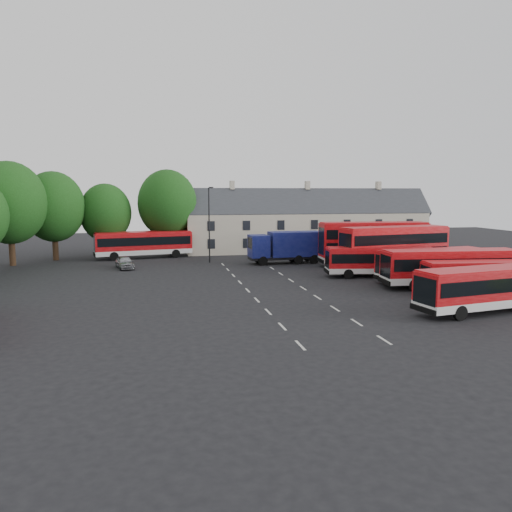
# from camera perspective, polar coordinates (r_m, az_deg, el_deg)

# --- Properties ---
(ground) EXTENTS (140.00, 140.00, 0.00)m
(ground) POSITION_cam_1_polar(r_m,az_deg,el_deg) (41.30, -0.46, -4.47)
(ground) COLOR black
(ground) RESTS_ON ground
(lane_markings) EXTENTS (5.15, 33.80, 0.01)m
(lane_markings) POSITION_cam_1_polar(r_m,az_deg,el_deg) (43.74, 2.26, -3.81)
(lane_markings) COLOR beige
(lane_markings) RESTS_ON ground
(treeline) EXTENTS (29.92, 32.59, 12.01)m
(treeline) POSITION_cam_1_polar(r_m,az_deg,el_deg) (60.51, -23.99, 5.00)
(treeline) COLOR black
(treeline) RESTS_ON ground
(terrace_houses) EXTENTS (35.70, 7.13, 10.06)m
(terrace_houses) POSITION_cam_1_polar(r_m,az_deg,el_deg) (73.14, 5.84, 3.65)
(terrace_houses) COLOR beige
(terrace_houses) RESTS_ON ground
(bus_row_a) EXTENTS (11.55, 4.37, 3.19)m
(bus_row_a) POSITION_cam_1_polar(r_m,az_deg,el_deg) (38.73, 25.14, -3.07)
(bus_row_a) COLOR silver
(bus_row_a) RESTS_ON ground
(bus_row_b) EXTENTS (10.18, 3.33, 2.83)m
(bus_row_b) POSITION_cam_1_polar(r_m,az_deg,el_deg) (45.04, 24.59, -1.96)
(bus_row_b) COLOR silver
(bus_row_b) RESTS_ON ground
(bus_row_c) EXTENTS (12.24, 3.76, 3.41)m
(bus_row_c) POSITION_cam_1_polar(r_m,az_deg,el_deg) (47.27, 21.38, -0.97)
(bus_row_c) COLOR silver
(bus_row_c) RESTS_ON ground
(bus_row_d) EXTENTS (11.23, 4.11, 3.10)m
(bus_row_d) POSITION_cam_1_polar(r_m,az_deg,el_deg) (49.93, 19.43, -0.68)
(bus_row_d) COLOR silver
(bus_row_d) RESTS_ON ground
(bus_row_e) EXTENTS (10.84, 3.99, 3.00)m
(bus_row_e) POSITION_cam_1_polar(r_m,az_deg,el_deg) (51.41, 13.95, -0.33)
(bus_row_e) COLOR silver
(bus_row_e) RESTS_ON ground
(bus_dd_south) EXTENTS (12.23, 4.71, 4.90)m
(bus_dd_south) POSITION_cam_1_polar(r_m,az_deg,el_deg) (54.23, 15.52, 1.05)
(bus_dd_south) COLOR silver
(bus_dd_south) RESTS_ON ground
(bus_dd_north) EXTENTS (12.49, 3.75, 5.05)m
(bus_dd_north) POSITION_cam_1_polar(r_m,az_deg,el_deg) (58.88, 13.27, 1.67)
(bus_dd_north) COLOR silver
(bus_dd_north) RESTS_ON ground
(bus_north) EXTENTS (12.44, 4.91, 3.43)m
(bus_north) POSITION_cam_1_polar(r_m,az_deg,el_deg) (65.87, -12.72, 1.55)
(bus_north) COLOR silver
(bus_north) RESTS_ON ground
(box_truck) EXTENTS (8.73, 3.05, 3.77)m
(box_truck) POSITION_cam_1_polar(r_m,az_deg,el_deg) (59.60, 3.45, 1.19)
(box_truck) COLOR black
(box_truck) RESTS_ON ground
(silver_car) EXTENTS (2.50, 4.36, 1.40)m
(silver_car) POSITION_cam_1_polar(r_m,az_deg,el_deg) (57.36, -14.77, -0.70)
(silver_car) COLOR #96989D
(silver_car) RESTS_ON ground
(lamppost) EXTENTS (0.63, 0.26, 9.08)m
(lamppost) POSITION_cam_1_polar(r_m,az_deg,el_deg) (60.22, -5.35, 3.84)
(lamppost) COLOR black
(lamppost) RESTS_ON ground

